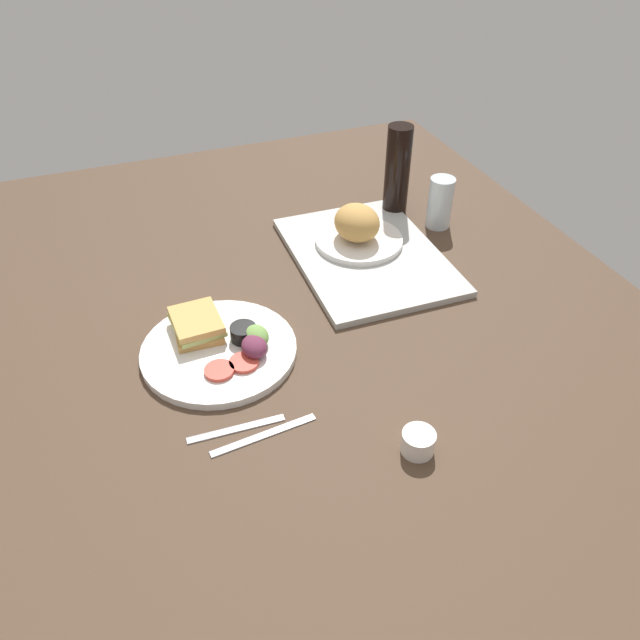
{
  "coord_description": "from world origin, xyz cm",
  "views": [
    {
      "loc": [
        90.37,
        -31.15,
        80.92
      ],
      "look_at": [
        2.0,
        3.0,
        4.0
      ],
      "focal_mm": 34.54,
      "sensor_mm": 36.0,
      "label": 1
    }
  ],
  "objects_px": {
    "plate_with_salad": "(220,345)",
    "soda_bottle": "(397,171)",
    "fork": "(236,429)",
    "bread_plate_near": "(358,229)",
    "drinking_glass": "(440,203)",
    "knife": "(264,435)",
    "serving_tray": "(367,255)",
    "espresso_cup": "(418,442)"
  },
  "relations": [
    {
      "from": "plate_with_salad",
      "to": "soda_bottle",
      "type": "relative_size",
      "value": 1.28
    },
    {
      "from": "soda_bottle",
      "to": "fork",
      "type": "distance_m",
      "value": 0.83
    },
    {
      "from": "plate_with_salad",
      "to": "soda_bottle",
      "type": "distance_m",
      "value": 0.68
    },
    {
      "from": "soda_bottle",
      "to": "fork",
      "type": "relative_size",
      "value": 1.39
    },
    {
      "from": "plate_with_salad",
      "to": "fork",
      "type": "distance_m",
      "value": 0.21
    },
    {
      "from": "bread_plate_near",
      "to": "drinking_glass",
      "type": "height_order",
      "value": "drinking_glass"
    },
    {
      "from": "bread_plate_near",
      "to": "fork",
      "type": "bearing_deg",
      "value": -43.19
    },
    {
      "from": "soda_bottle",
      "to": "knife",
      "type": "height_order",
      "value": "soda_bottle"
    },
    {
      "from": "drinking_glass",
      "to": "fork",
      "type": "bearing_deg",
      "value": -54.13
    },
    {
      "from": "serving_tray",
      "to": "plate_with_salad",
      "type": "height_order",
      "value": "plate_with_salad"
    },
    {
      "from": "serving_tray",
      "to": "soda_bottle",
      "type": "xyz_separation_m",
      "value": [
        -0.18,
        0.16,
        0.11
      ]
    },
    {
      "from": "knife",
      "to": "soda_bottle",
      "type": "bearing_deg",
      "value": 42.73
    },
    {
      "from": "knife",
      "to": "drinking_glass",
      "type": "bearing_deg",
      "value": 33.99
    },
    {
      "from": "espresso_cup",
      "to": "fork",
      "type": "relative_size",
      "value": 0.33
    },
    {
      "from": "drinking_glass",
      "to": "soda_bottle",
      "type": "height_order",
      "value": "soda_bottle"
    },
    {
      "from": "espresso_cup",
      "to": "knife",
      "type": "height_order",
      "value": "espresso_cup"
    },
    {
      "from": "serving_tray",
      "to": "espresso_cup",
      "type": "bearing_deg",
      "value": -16.19
    },
    {
      "from": "bread_plate_near",
      "to": "drinking_glass",
      "type": "xyz_separation_m",
      "value": [
        -0.03,
        0.24,
        0.01
      ]
    },
    {
      "from": "soda_bottle",
      "to": "bread_plate_near",
      "type": "bearing_deg",
      "value": -52.16
    },
    {
      "from": "plate_with_salad",
      "to": "espresso_cup",
      "type": "xyz_separation_m",
      "value": [
        0.36,
        0.24,
        0.0
      ]
    },
    {
      "from": "knife",
      "to": "plate_with_salad",
      "type": "bearing_deg",
      "value": 88.57
    },
    {
      "from": "drinking_glass",
      "to": "fork",
      "type": "distance_m",
      "value": 0.82
    },
    {
      "from": "soda_bottle",
      "to": "plate_with_salad",
      "type": "bearing_deg",
      "value": -56.52
    },
    {
      "from": "drinking_glass",
      "to": "espresso_cup",
      "type": "relative_size",
      "value": 2.33
    },
    {
      "from": "espresso_cup",
      "to": "knife",
      "type": "xyz_separation_m",
      "value": [
        -0.12,
        -0.23,
        -0.02
      ]
    },
    {
      "from": "drinking_glass",
      "to": "espresso_cup",
      "type": "distance_m",
      "value": 0.74
    },
    {
      "from": "plate_with_salad",
      "to": "espresso_cup",
      "type": "distance_m",
      "value": 0.43
    },
    {
      "from": "drinking_glass",
      "to": "knife",
      "type": "xyz_separation_m",
      "value": [
        0.51,
        -0.62,
        -0.06
      ]
    },
    {
      "from": "soda_bottle",
      "to": "knife",
      "type": "bearing_deg",
      "value": -41.98
    },
    {
      "from": "plate_with_salad",
      "to": "drinking_glass",
      "type": "height_order",
      "value": "drinking_glass"
    },
    {
      "from": "serving_tray",
      "to": "plate_with_salad",
      "type": "bearing_deg",
      "value": -63.99
    },
    {
      "from": "plate_with_salad",
      "to": "fork",
      "type": "height_order",
      "value": "plate_with_salad"
    },
    {
      "from": "plate_with_salad",
      "to": "knife",
      "type": "xyz_separation_m",
      "value": [
        0.24,
        0.02,
        -0.01
      ]
    },
    {
      "from": "soda_bottle",
      "to": "knife",
      "type": "relative_size",
      "value": 1.24
    },
    {
      "from": "drinking_glass",
      "to": "serving_tray",
      "type": "bearing_deg",
      "value": -72.19
    },
    {
      "from": "bread_plate_near",
      "to": "soda_bottle",
      "type": "height_order",
      "value": "soda_bottle"
    },
    {
      "from": "bread_plate_near",
      "to": "soda_bottle",
      "type": "xyz_separation_m",
      "value": [
        -0.13,
        0.16,
        0.06
      ]
    },
    {
      "from": "serving_tray",
      "to": "soda_bottle",
      "type": "relative_size",
      "value": 1.9
    },
    {
      "from": "fork",
      "to": "drinking_glass",
      "type": "bearing_deg",
      "value": 38.44
    },
    {
      "from": "bread_plate_near",
      "to": "knife",
      "type": "distance_m",
      "value": 0.62
    },
    {
      "from": "espresso_cup",
      "to": "bread_plate_near",
      "type": "bearing_deg",
      "value": 165.39
    },
    {
      "from": "fork",
      "to": "plate_with_salad",
      "type": "bearing_deg",
      "value": 85.92
    }
  ]
}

